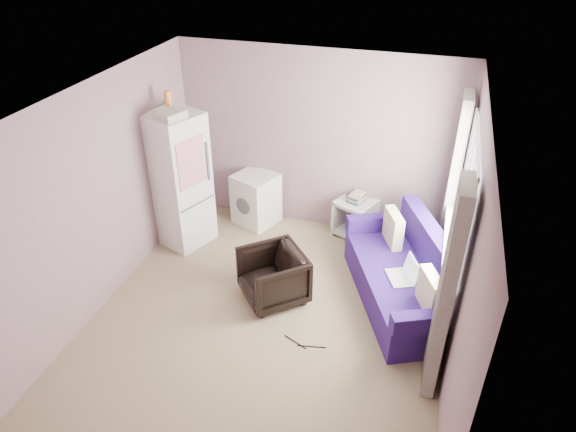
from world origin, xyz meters
name	(u,v)px	position (x,y,z in m)	size (l,w,h in m)	color
room	(268,224)	(0.02, 0.01, 1.25)	(3.84, 4.24, 2.54)	#9A8865
armchair	(273,274)	(-0.05, 0.34, 0.35)	(0.67, 0.63, 0.69)	black
fridge	(179,180)	(-1.60, 1.17, 0.92)	(0.81, 0.81, 2.07)	white
washing_machine	(256,198)	(-0.81, 1.87, 0.39)	(0.69, 0.69, 0.75)	white
side_table	(355,215)	(0.61, 1.96, 0.31)	(0.63, 0.63, 0.66)	beige
sofa	(407,279)	(1.44, 0.75, 0.32)	(1.62, 2.14, 0.87)	navy
window_dressing	(450,228)	(1.78, 0.70, 1.11)	(0.17, 2.62, 2.18)	white
floor_cables	(303,344)	(0.49, -0.29, 0.01)	(0.48, 0.14, 0.01)	black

